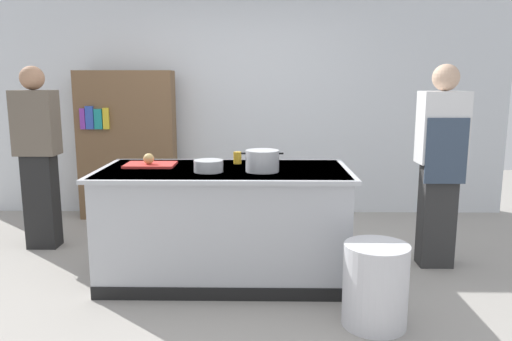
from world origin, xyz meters
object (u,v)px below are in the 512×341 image
object	(u,v)px
onion	(149,159)
person_guest	(38,154)
bookshelf	(127,145)
person_chef	(440,162)
trash_bin	(375,285)
juice_cup	(237,158)
mixing_bowl	(209,166)
stock_pot	(262,161)

from	to	relation	value
onion	person_guest	xyz separation A→B (m)	(-1.19, 0.63, -0.05)
bookshelf	person_chef	bearing A→B (deg)	-26.20
trash_bin	juice_cup	bearing A→B (deg)	132.39
juice_cup	person_guest	distance (m)	1.96
mixing_bowl	person_guest	bearing A→B (deg)	153.21
onion	trash_bin	bearing A→B (deg)	-28.16
mixing_bowl	trash_bin	distance (m)	1.48
stock_pot	mixing_bowl	distance (m)	0.41
person_chef	person_guest	world-z (taller)	same
person_chef	person_guest	bearing A→B (deg)	65.98
trash_bin	person_guest	bearing A→B (deg)	151.99
mixing_bowl	trash_bin	size ratio (longest dim) A/B	0.41
onion	bookshelf	distance (m)	1.83
person_chef	trash_bin	bearing A→B (deg)	127.73
stock_pot	juice_cup	xyz separation A→B (m)	(-0.21, 0.36, -0.03)
juice_cup	onion	bearing A→B (deg)	-168.03
mixing_bowl	person_guest	xyz separation A→B (m)	(-1.70, 0.86, -0.03)
mixing_bowl	bookshelf	distance (m)	2.26
trash_bin	person_chef	xyz separation A→B (m)	(0.76, 1.08, 0.64)
onion	juice_cup	xyz separation A→B (m)	(0.71, 0.15, -0.01)
mixing_bowl	person_chef	size ratio (longest dim) A/B	0.13
juice_cup	trash_bin	bearing A→B (deg)	-47.61
trash_bin	onion	bearing A→B (deg)	151.84
onion	stock_pot	distance (m)	0.94
stock_pot	person_guest	size ratio (longest dim) A/B	0.19
juice_cup	stock_pot	bearing A→B (deg)	-59.81
bookshelf	onion	bearing A→B (deg)	-69.20
mixing_bowl	person_chef	xyz separation A→B (m)	(1.91, 0.43, -0.03)
person_guest	person_chef	bearing A→B (deg)	95.77
person_chef	person_guest	xyz separation A→B (m)	(-3.61, 0.43, -0.00)
mixing_bowl	person_chef	world-z (taller)	person_chef
stock_pot	trash_bin	world-z (taller)	stock_pot
trash_bin	stock_pot	bearing A→B (deg)	137.41
onion	stock_pot	bearing A→B (deg)	-12.77
trash_bin	bookshelf	size ratio (longest dim) A/B	0.32
juice_cup	person_guest	world-z (taller)	person_guest
bookshelf	juice_cup	bearing A→B (deg)	-48.85
stock_pot	bookshelf	distance (m)	2.48
person_guest	mixing_bowl	bearing A→B (deg)	75.82
stock_pot	mixing_bowl	size ratio (longest dim) A/B	1.44
person_chef	person_guest	distance (m)	3.63
onion	mixing_bowl	size ratio (longest dim) A/B	0.39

